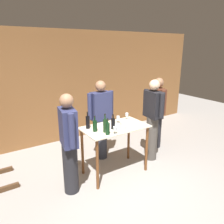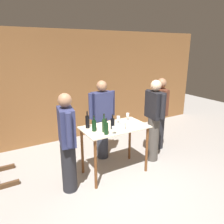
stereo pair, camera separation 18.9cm
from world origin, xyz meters
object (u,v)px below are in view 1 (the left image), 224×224
wine_bottle_center (108,128)px  person_visitor_with_scarf (101,119)px  wine_glass_near_left (115,129)px  wine_bottle_far_left (88,122)px  wine_glass_near_center (118,118)px  wine_bottle_right (105,125)px  wine_bottle_far_right (113,123)px  wine_glass_near_right (127,115)px  person_host (157,112)px  ice_bucket (123,126)px  person_visitor_bearded (153,119)px  person_visitor_near_door (69,143)px  wine_bottle_left (95,126)px

wine_bottle_center → person_visitor_with_scarf: person_visitor_with_scarf is taller
wine_glass_near_left → person_visitor_with_scarf: size_ratio=0.08×
wine_glass_near_left → wine_bottle_far_left: bearing=118.2°
wine_glass_near_center → wine_glass_near_left: bearing=-129.8°
wine_glass_near_center → wine_bottle_far_left: bearing=174.3°
wine_bottle_right → wine_glass_near_left: 0.19m
wine_glass_near_left → wine_bottle_far_right: bearing=64.5°
wine_glass_near_right → person_host: size_ratio=0.09×
wine_bottle_right → ice_bucket: size_ratio=2.33×
ice_bucket → person_host: (1.39, 0.58, -0.12)m
wine_bottle_center → person_visitor_bearded: 1.27m
ice_bucket → person_visitor_near_door: size_ratio=0.08×
wine_glass_near_center → person_host: bearing=11.6°
wine_glass_near_right → person_visitor_near_door: (-1.33, -0.29, -0.15)m
wine_bottle_far_right → wine_bottle_far_left: bearing=144.2°
wine_bottle_right → person_visitor_near_door: bearing=177.1°
wine_glass_near_center → person_visitor_near_door: size_ratio=0.08×
wine_glass_near_right → person_visitor_near_door: person_visitor_near_door is taller
wine_bottle_right → ice_bucket: (0.33, -0.06, -0.05)m
wine_bottle_center → wine_glass_near_center: bearing=38.3°
wine_bottle_left → wine_bottle_right: 0.18m
wine_bottle_left → ice_bucket: 0.49m
wine_bottle_center → wine_bottle_right: (0.02, 0.11, 0.02)m
wine_glass_near_left → wine_bottle_left: bearing=127.6°
wine_glass_near_right → ice_bucket: wine_glass_near_right is taller
wine_bottle_far_right → ice_bucket: (0.13, -0.12, -0.03)m
wine_bottle_far_right → wine_glass_near_center: size_ratio=1.89×
wine_bottle_right → wine_glass_near_right: (0.69, 0.32, -0.02)m
wine_bottle_far_left → person_visitor_near_door: person_visitor_near_door is taller
person_host → person_visitor_with_scarf: 1.38m
wine_bottle_left → ice_bucket: size_ratio=1.99×
wine_bottle_left → wine_bottle_center: wine_bottle_left is taller
wine_bottle_far_left → person_visitor_near_door: size_ratio=0.18×
person_visitor_bearded → wine_glass_near_right: bearing=161.4°
person_visitor_with_scarf → person_visitor_bearded: size_ratio=0.98×
wine_glass_near_left → person_host: (1.63, 0.68, -0.15)m
wine_glass_near_center → wine_bottle_right: bearing=-149.9°
wine_bottle_right → wine_bottle_center: bearing=-99.6°
wine_bottle_far_right → wine_bottle_right: bearing=-164.1°
person_visitor_bearded → wine_bottle_left: bearing=-179.4°
ice_bucket → person_visitor_bearded: person_visitor_bearded is taller
wine_glass_near_left → wine_glass_near_center: wine_glass_near_center is taller
wine_bottle_far_left → wine_glass_near_left: (0.26, -0.48, -0.03)m
wine_glass_near_center → wine_bottle_far_right: bearing=-140.6°
wine_bottle_far_left → person_visitor_bearded: (1.38, -0.18, -0.14)m
wine_bottle_far_left → wine_bottle_left: wine_bottle_far_left is taller
wine_glass_near_center → person_visitor_with_scarf: person_visitor_with_scarf is taller
wine_bottle_far_left → wine_glass_near_center: size_ratio=2.21×
wine_bottle_far_right → person_visitor_with_scarf: person_visitor_with_scarf is taller
person_host → wine_bottle_far_left: bearing=-173.9°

